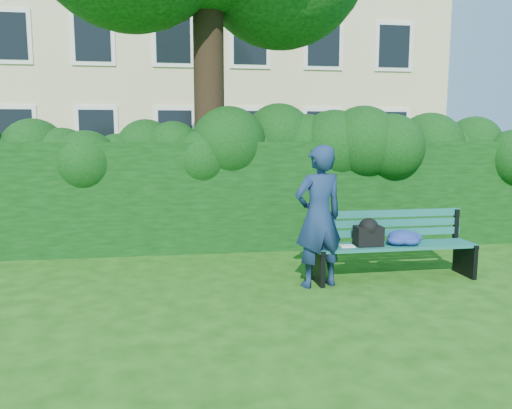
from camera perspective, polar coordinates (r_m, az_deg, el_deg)
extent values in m
plane|color=#1C4A0F|center=(6.57, 0.78, -8.96)|extent=(80.00, 80.00, 0.00)
cube|color=beige|center=(20.64, -5.81, 19.38)|extent=(16.00, 8.00, 12.00)
cube|color=white|center=(16.94, -25.82, 7.49)|extent=(1.30, 0.08, 1.60)
cube|color=black|center=(16.90, -25.86, 7.49)|extent=(1.05, 0.04, 1.35)
cube|color=white|center=(16.39, -17.72, 7.92)|extent=(1.30, 0.08, 1.60)
cube|color=black|center=(16.35, -17.74, 7.92)|extent=(1.05, 0.04, 1.35)
cube|color=white|center=(16.18, -9.22, 8.20)|extent=(1.30, 0.08, 1.60)
cube|color=black|center=(16.14, -9.22, 8.20)|extent=(1.05, 0.04, 1.35)
cube|color=white|center=(16.33, -0.68, 8.29)|extent=(1.30, 0.08, 1.60)
cube|color=black|center=(16.29, -0.66, 8.29)|extent=(1.05, 0.04, 1.35)
cube|color=white|center=(16.83, 7.53, 8.22)|extent=(1.30, 0.08, 1.60)
cube|color=black|center=(16.79, 7.56, 8.22)|extent=(1.05, 0.04, 1.35)
cube|color=white|center=(17.64, 15.12, 8.00)|extent=(1.30, 0.08, 1.60)
cube|color=black|center=(17.60, 15.17, 8.00)|extent=(1.05, 0.04, 1.35)
cube|color=white|center=(17.18, -26.42, 16.86)|extent=(1.30, 0.08, 1.60)
cube|color=black|center=(17.14, -26.46, 16.88)|extent=(1.05, 0.04, 1.35)
cube|color=white|center=(16.64, -18.15, 17.60)|extent=(1.30, 0.08, 1.60)
cube|color=black|center=(16.60, -18.17, 17.62)|extent=(1.05, 0.04, 1.35)
cube|color=white|center=(16.44, -9.45, 18.00)|extent=(1.30, 0.08, 1.60)
cube|color=black|center=(16.40, -9.45, 18.02)|extent=(1.05, 0.04, 1.35)
cube|color=white|center=(16.59, -0.70, 18.01)|extent=(1.30, 0.08, 1.60)
cube|color=black|center=(16.55, -0.68, 18.04)|extent=(1.05, 0.04, 1.35)
cube|color=white|center=(17.07, 7.71, 17.66)|extent=(1.30, 0.08, 1.60)
cube|color=black|center=(17.03, 7.75, 17.68)|extent=(1.05, 0.04, 1.35)
cube|color=white|center=(17.87, 15.46, 17.01)|extent=(1.30, 0.08, 1.60)
cube|color=black|center=(17.83, 15.51, 17.02)|extent=(1.05, 0.04, 1.35)
cube|color=black|center=(8.53, -1.58, 1.15)|extent=(10.00, 1.00, 1.80)
cylinder|color=black|center=(8.58, -5.39, 12.98)|extent=(0.51, 0.51, 5.33)
cube|color=#115553|center=(6.74, 16.12, -4.89)|extent=(2.20, 0.15, 0.04)
cube|color=#115553|center=(6.85, 15.68, -4.67)|extent=(2.20, 0.15, 0.04)
cube|color=#115553|center=(6.95, 15.26, -4.47)|extent=(2.20, 0.15, 0.04)
cube|color=#115553|center=(7.06, 14.85, -4.27)|extent=(2.20, 0.15, 0.04)
cube|color=#115553|center=(7.10, 14.62, -3.11)|extent=(2.20, 0.08, 0.10)
cube|color=#115553|center=(7.09, 14.62, -2.06)|extent=(2.20, 0.08, 0.10)
cube|color=#115553|center=(7.08, 14.62, -1.01)|extent=(2.20, 0.08, 0.10)
cube|color=black|center=(6.58, 7.04, -7.00)|extent=(0.07, 0.50, 0.44)
cube|color=black|center=(6.73, 6.47, -2.90)|extent=(0.06, 0.06, 0.45)
cube|color=black|center=(6.48, 7.20, -5.23)|extent=(0.07, 0.42, 0.05)
cube|color=black|center=(7.45, 22.76, -5.80)|extent=(0.07, 0.50, 0.44)
cube|color=black|center=(7.58, 21.88, -2.20)|extent=(0.06, 0.06, 0.45)
cube|color=black|center=(7.36, 23.06, -4.22)|extent=(0.07, 0.42, 0.05)
cube|color=white|center=(6.59, 10.36, -4.72)|extent=(0.18, 0.13, 0.02)
cube|color=black|center=(6.72, 12.71, -3.51)|extent=(0.36, 0.24, 0.26)
imported|color=navy|center=(6.30, 7.17, -1.39)|extent=(0.74, 0.57, 1.79)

